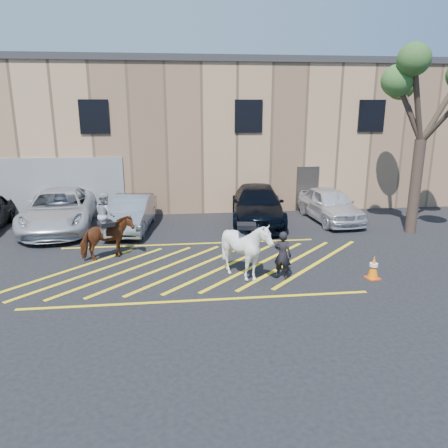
{
  "coord_description": "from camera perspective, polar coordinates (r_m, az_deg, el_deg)",
  "views": [
    {
      "loc": [
        -0.59,
        -13.65,
        5.12
      ],
      "look_at": [
        1.05,
        0.2,
        1.3
      ],
      "focal_mm": 35.0,
      "sensor_mm": 36.0,
      "label": 1
    }
  ],
  "objects": [
    {
      "name": "car_silver_sedan",
      "position": [
        18.75,
        -12.0,
        1.4
      ],
      "size": [
        2.0,
        4.49,
        1.43
      ],
      "primitive_type": "imported",
      "rotation": [
        0.0,
        0.0,
        -0.11
      ],
      "color": "gray",
      "rests_on": "ground"
    },
    {
      "name": "car_white_suv",
      "position": [
        20.37,
        13.66,
        2.5
      ],
      "size": [
        2.11,
        4.54,
        1.5
      ],
      "primitive_type": "imported",
      "rotation": [
        0.0,
        0.0,
        0.08
      ],
      "color": "silver",
      "rests_on": "ground"
    },
    {
      "name": "mounted_bay",
      "position": [
        15.29,
        -15.08,
        -1.1
      ],
      "size": [
        1.93,
        1.48,
        2.32
      ],
      "color": "#5A2615",
      "rests_on": "ground"
    },
    {
      "name": "warehouse",
      "position": [
        25.69,
        -5.58,
        11.98
      ],
      "size": [
        32.42,
        10.2,
        7.3
      ],
      "color": "tan",
      "rests_on": "ground"
    },
    {
      "name": "tree",
      "position": [
        19.05,
        24.92,
        15.68
      ],
      "size": [
        3.99,
        4.37,
        7.31
      ],
      "color": "#47342B",
      "rests_on": "ground"
    },
    {
      "name": "hatching_zone",
      "position": [
        14.31,
        -3.96,
        -5.66
      ],
      "size": [
        12.6,
        5.12,
        0.01
      ],
      "color": "yellow",
      "rests_on": "ground"
    },
    {
      "name": "car_white_pickup",
      "position": [
        19.75,
        -20.72,
        1.76
      ],
      "size": [
        3.26,
        6.16,
        1.65
      ],
      "primitive_type": "imported",
      "rotation": [
        0.0,
        0.0,
        0.09
      ],
      "color": "silver",
      "rests_on": "ground"
    },
    {
      "name": "saddled_white",
      "position": [
        13.1,
        2.91,
        -3.31
      ],
      "size": [
        1.74,
        1.89,
        1.87
      ],
      "color": "white",
      "rests_on": "ground"
    },
    {
      "name": "traffic_cone",
      "position": [
        14.03,
        18.95,
        -5.36
      ],
      "size": [
        0.45,
        0.45,
        0.73
      ],
      "color": "#F13E09",
      "rests_on": "ground"
    },
    {
      "name": "handler",
      "position": [
        13.29,
        7.67,
        -4.05
      ],
      "size": [
        0.65,
        0.6,
        1.49
      ],
      "primitive_type": "imported",
      "rotation": [
        0.0,
        0.0,
        2.54
      ],
      "color": "black",
      "rests_on": "ground"
    },
    {
      "name": "ground",
      "position": [
        14.59,
        -4.02,
        -5.27
      ],
      "size": [
        90.0,
        90.0,
        0.0
      ],
      "primitive_type": "plane",
      "color": "black",
      "rests_on": "ground"
    },
    {
      "name": "car_blue_suv",
      "position": [
        19.54,
        4.37,
        2.5
      ],
      "size": [
        2.94,
        5.74,
        1.59
      ],
      "primitive_type": "imported",
      "rotation": [
        0.0,
        0.0,
        -0.13
      ],
      "color": "black",
      "rests_on": "ground"
    }
  ]
}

